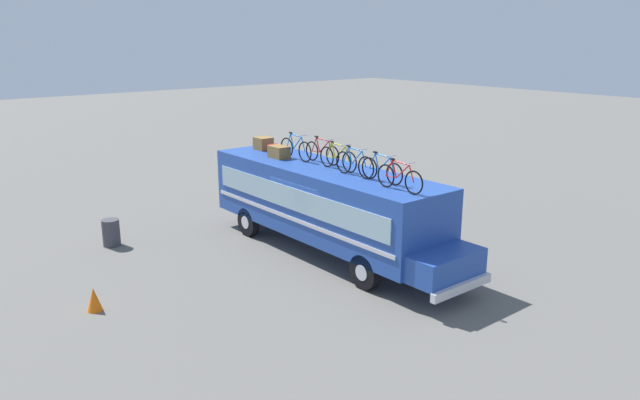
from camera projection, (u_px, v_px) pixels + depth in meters
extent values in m
plane|color=#605E59|center=(323.00, 250.00, 20.11)|extent=(120.00, 120.00, 0.00)
cube|color=#23479E|center=(323.00, 199.00, 19.64)|extent=(9.32, 2.41, 2.17)
cube|color=#23479E|center=(446.00, 265.00, 15.97)|extent=(0.99, 2.22, 0.74)
cube|color=#99B7C6|center=(293.00, 199.00, 18.85)|extent=(8.58, 0.04, 0.72)
cube|color=#99B7C6|center=(351.00, 187.00, 20.32)|extent=(8.58, 0.04, 0.72)
cube|color=silver|center=(293.00, 219.00, 19.02)|extent=(8.95, 0.03, 0.12)
cube|color=silver|center=(351.00, 206.00, 20.50)|extent=(8.95, 0.03, 0.12)
cube|color=silver|center=(462.00, 288.00, 15.67)|extent=(0.16, 2.29, 0.24)
cylinder|color=black|center=(365.00, 272.00, 16.95)|extent=(1.02, 0.28, 1.02)
cylinder|color=silver|center=(365.00, 272.00, 16.95)|extent=(0.46, 0.30, 0.46)
cylinder|color=black|center=(416.00, 255.00, 18.24)|extent=(1.02, 0.28, 1.02)
cylinder|color=silver|center=(416.00, 255.00, 18.24)|extent=(0.46, 0.30, 0.46)
cylinder|color=black|center=(248.00, 222.00, 21.50)|extent=(1.02, 0.28, 1.02)
cylinder|color=silver|center=(248.00, 222.00, 21.50)|extent=(0.46, 0.30, 0.46)
cylinder|color=black|center=(296.00, 211.00, 22.79)|extent=(1.02, 0.28, 1.02)
cylinder|color=silver|center=(296.00, 211.00, 22.79)|extent=(0.46, 0.30, 0.46)
cube|color=olive|center=(263.00, 143.00, 22.24)|extent=(0.60, 0.54, 0.46)
cube|color=maroon|center=(275.00, 149.00, 21.57)|extent=(0.48, 0.38, 0.30)
cube|color=olive|center=(279.00, 152.00, 20.72)|extent=(0.72, 0.48, 0.41)
torus|color=black|center=(287.00, 148.00, 20.76)|extent=(0.69, 0.04, 0.69)
torus|color=black|center=(305.00, 152.00, 20.00)|extent=(0.69, 0.04, 0.69)
cylinder|color=#197FDB|center=(292.00, 141.00, 20.47)|extent=(0.20, 0.04, 0.49)
cylinder|color=#197FDB|center=(297.00, 143.00, 20.24)|extent=(0.47, 0.04, 0.48)
cylinder|color=#197FDB|center=(296.00, 135.00, 20.24)|extent=(0.61, 0.04, 0.07)
cylinder|color=#197FDB|center=(290.00, 148.00, 20.62)|extent=(0.39, 0.03, 0.05)
cylinder|color=#197FDB|center=(289.00, 141.00, 20.61)|extent=(0.25, 0.03, 0.51)
cylinder|color=#197FDB|center=(303.00, 144.00, 20.01)|extent=(0.21, 0.03, 0.48)
cylinder|color=silver|center=(301.00, 136.00, 20.00)|extent=(0.03, 0.44, 0.03)
ellipsoid|color=black|center=(291.00, 133.00, 20.45)|extent=(0.20, 0.08, 0.06)
torus|color=black|center=(312.00, 151.00, 20.26)|extent=(0.66, 0.04, 0.66)
torus|color=black|center=(333.00, 156.00, 19.46)|extent=(0.66, 0.04, 0.66)
cylinder|color=red|center=(318.00, 145.00, 19.96)|extent=(0.21, 0.04, 0.47)
cylinder|color=red|center=(324.00, 147.00, 19.72)|extent=(0.50, 0.04, 0.45)
cylinder|color=red|center=(323.00, 140.00, 19.73)|extent=(0.64, 0.04, 0.07)
cylinder|color=red|center=(316.00, 151.00, 20.11)|extent=(0.41, 0.03, 0.05)
cylinder|color=red|center=(314.00, 144.00, 20.11)|extent=(0.26, 0.03, 0.49)
cylinder|color=red|center=(331.00, 148.00, 19.48)|extent=(0.22, 0.03, 0.46)
cylinder|color=silver|center=(329.00, 140.00, 19.48)|extent=(0.03, 0.44, 0.03)
ellipsoid|color=black|center=(316.00, 137.00, 19.95)|extent=(0.20, 0.08, 0.06)
torus|color=black|center=(327.00, 157.00, 19.26)|extent=(0.66, 0.04, 0.66)
torus|color=black|center=(349.00, 162.00, 18.45)|extent=(0.66, 0.04, 0.66)
cylinder|color=#B2B20C|center=(334.00, 150.00, 18.95)|extent=(0.21, 0.04, 0.47)
cylinder|color=#B2B20C|center=(340.00, 152.00, 18.72)|extent=(0.50, 0.04, 0.46)
cylinder|color=#B2B20C|center=(339.00, 145.00, 18.72)|extent=(0.65, 0.04, 0.07)
cylinder|color=#B2B20C|center=(331.00, 157.00, 19.11)|extent=(0.41, 0.03, 0.05)
cylinder|color=#B2B20C|center=(329.00, 150.00, 19.11)|extent=(0.26, 0.03, 0.49)
cylinder|color=#B2B20C|center=(347.00, 154.00, 18.47)|extent=(0.22, 0.03, 0.46)
cylinder|color=silver|center=(345.00, 145.00, 18.47)|extent=(0.03, 0.44, 0.03)
ellipsoid|color=black|center=(332.00, 142.00, 18.95)|extent=(0.20, 0.08, 0.06)
torus|color=black|center=(344.00, 162.00, 18.39)|extent=(0.68, 0.04, 0.68)
torus|color=black|center=(366.00, 168.00, 17.64)|extent=(0.68, 0.04, 0.68)
cylinder|color=#197FDB|center=(350.00, 155.00, 18.09)|extent=(0.19, 0.04, 0.48)
cylinder|color=#197FDB|center=(357.00, 158.00, 17.87)|extent=(0.46, 0.04, 0.47)
cylinder|color=#197FDB|center=(355.00, 149.00, 17.87)|extent=(0.60, 0.04, 0.07)
cylinder|color=#197FDB|center=(348.00, 163.00, 18.24)|extent=(0.38, 0.03, 0.05)
cylinder|color=#197FDB|center=(346.00, 155.00, 18.24)|extent=(0.25, 0.03, 0.50)
cylinder|color=#197FDB|center=(364.00, 159.00, 17.64)|extent=(0.21, 0.03, 0.47)
cylinder|color=silver|center=(362.00, 150.00, 17.64)|extent=(0.03, 0.44, 0.03)
ellipsoid|color=black|center=(349.00, 146.00, 18.08)|extent=(0.20, 0.08, 0.06)
torus|color=black|center=(369.00, 168.00, 17.65)|extent=(0.65, 0.04, 0.65)
torus|color=black|center=(394.00, 174.00, 16.89)|extent=(0.65, 0.04, 0.65)
cylinder|color=#197FDB|center=(377.00, 162.00, 17.36)|extent=(0.20, 0.04, 0.46)
cylinder|color=#197FDB|center=(384.00, 164.00, 17.14)|extent=(0.47, 0.04, 0.44)
cylinder|color=#197FDB|center=(383.00, 156.00, 17.14)|extent=(0.61, 0.04, 0.07)
cylinder|color=#197FDB|center=(374.00, 169.00, 17.51)|extent=(0.39, 0.03, 0.05)
cylinder|color=#197FDB|center=(372.00, 161.00, 17.51)|extent=(0.25, 0.03, 0.48)
cylinder|color=#197FDB|center=(392.00, 166.00, 16.90)|extent=(0.21, 0.03, 0.45)
cylinder|color=silver|center=(390.00, 156.00, 16.90)|extent=(0.03, 0.44, 0.03)
ellipsoid|color=black|center=(375.00, 152.00, 17.35)|extent=(0.20, 0.08, 0.06)
torus|color=black|center=(386.00, 176.00, 16.69)|extent=(0.65, 0.04, 0.65)
torus|color=black|center=(414.00, 183.00, 15.91)|extent=(0.65, 0.04, 0.65)
cylinder|color=red|center=(394.00, 169.00, 16.39)|extent=(0.20, 0.04, 0.46)
cylinder|color=red|center=(403.00, 171.00, 16.16)|extent=(0.48, 0.04, 0.45)
cylinder|color=red|center=(401.00, 163.00, 16.17)|extent=(0.62, 0.04, 0.07)
cylinder|color=red|center=(391.00, 177.00, 16.54)|extent=(0.40, 0.03, 0.05)
cylinder|color=red|center=(389.00, 168.00, 16.54)|extent=(0.25, 0.03, 0.48)
cylinder|color=red|center=(412.00, 174.00, 15.92)|extent=(0.22, 0.03, 0.45)
cylinder|color=silver|center=(409.00, 163.00, 15.92)|extent=(0.03, 0.44, 0.03)
ellipsoid|color=black|center=(392.00, 159.00, 16.38)|extent=(0.20, 0.08, 0.06)
cylinder|color=#3F3F47|center=(111.00, 233.00, 20.47)|extent=(0.58, 0.58, 0.92)
cone|color=orange|center=(94.00, 299.00, 15.64)|extent=(0.39, 0.39, 0.63)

